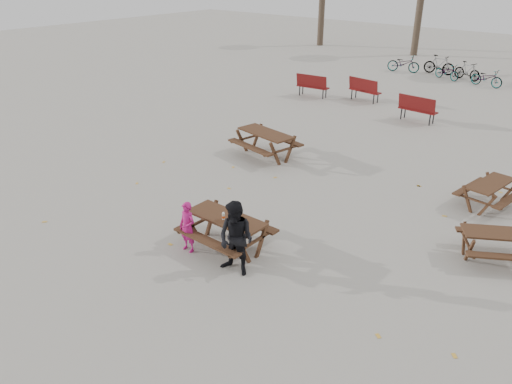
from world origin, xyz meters
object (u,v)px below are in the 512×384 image
Objects in this scene: adult at (236,239)px; picnic_table_east at (499,246)px; soda_bottle at (223,216)px; child at (187,227)px; picnic_table_far at (489,195)px; picnic_table_north at (266,145)px; food_tray at (234,221)px; main_picnic_table at (226,224)px.

adult reaches higher than picnic_table_east.
child reaches higher than soda_bottle.
adult is 7.03m from picnic_table_far.
picnic_table_far is (3.71, 5.92, -0.52)m from soda_bottle.
adult is at bearing -30.42° from soda_bottle.
child is 0.75× the size of picnic_table_east.
food_tray is at bearing -47.87° from picnic_table_north.
food_tray is 1.04m from child.
picnic_table_north is (-2.27, 5.48, -0.16)m from child.
adult is 6.56m from picnic_table_north.
picnic_table_east is at bearing -1.98° from picnic_table_north.
soda_bottle is 0.83m from child.
adult is 0.82× the size of picnic_table_north.
picnic_table_north reaches higher than food_tray.
adult is at bearing -166.40° from picnic_table_east.
food_tray is at bearing -11.34° from main_picnic_table.
picnic_table_north is at bearing 137.08° from picnic_table_east.
picnic_table_far is at bearing 57.52° from adult.
main_picnic_table is 0.29m from soda_bottle.
picnic_table_north is at bearing 106.10° from picnic_table_far.
food_tray is 0.09× the size of picnic_table_north.
soda_bottle is 0.88m from adult.
picnic_table_north is (-3.65, 5.44, -0.37)m from adult.
main_picnic_table is 0.94× the size of picnic_table_north.
adult is 1.03× the size of picnic_table_east.
main_picnic_table is at bearing -50.03° from picnic_table_north.
picnic_table_north is 6.66m from picnic_table_far.
main_picnic_table is at bearing 155.27° from picnic_table_far.
adult is 5.52m from picnic_table_east.
food_tray is at bearing 127.44° from adult.
picnic_table_north is (-2.85, 4.88, -0.17)m from main_picnic_table.
child is at bearing -141.61° from soda_bottle.
child is 0.75× the size of picnic_table_far.
picnic_table_east is at bearing 37.24° from adult.
food_tray is 5.86m from picnic_table_north.
child is 6.58m from picnic_table_east.
adult is at bearing 0.04° from child.
child is 7.73m from picnic_table_far.
picnic_table_east is at bearing -150.82° from picnic_table_far.
picnic_table_far is at bearing 54.38° from child.
child reaches higher than main_picnic_table.
food_tray reaches higher than picnic_table_east.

